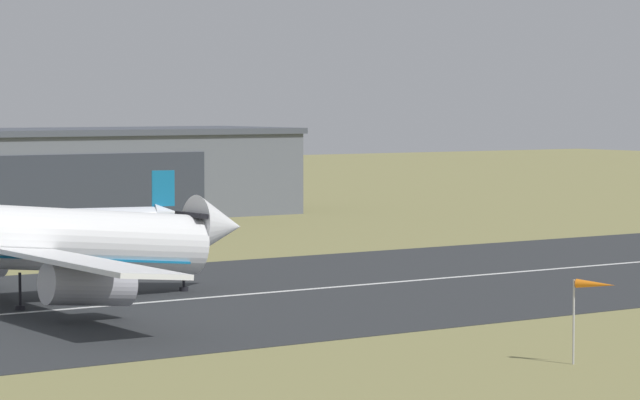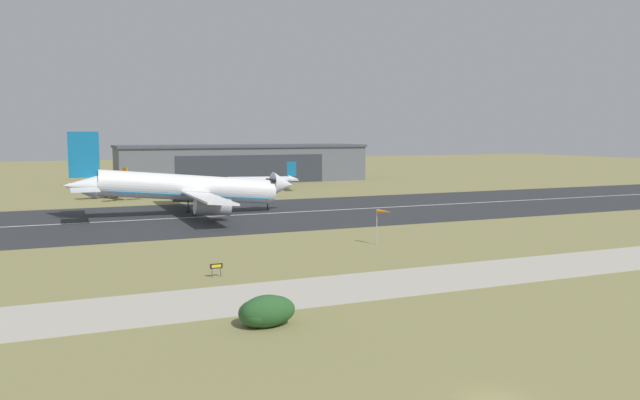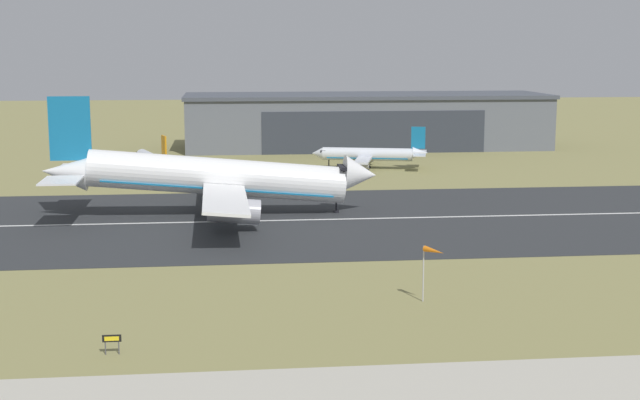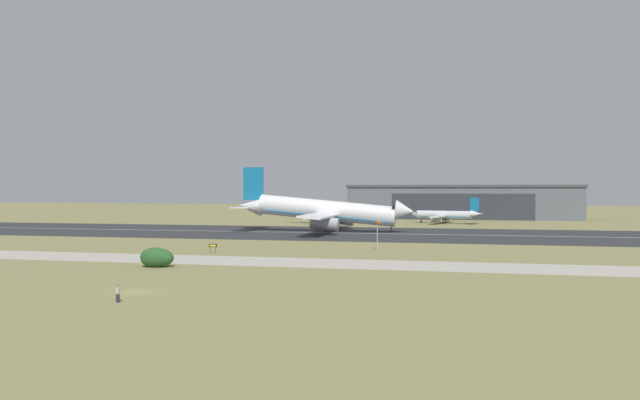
{
  "view_description": "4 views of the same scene",
  "coord_description": "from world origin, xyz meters",
  "px_view_note": "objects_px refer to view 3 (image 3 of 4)",
  "views": [
    {
      "loc": [
        -48.98,
        -17.44,
        17.17
      ],
      "look_at": [
        20.39,
        85.12,
        9.29
      ],
      "focal_mm": 85.0,
      "sensor_mm": 36.0,
      "label": 1
    },
    {
      "loc": [
        -25.61,
        -31.55,
        17.54
      ],
      "look_at": [
        16.09,
        68.39,
        5.98
      ],
      "focal_mm": 35.0,
      "sensor_mm": 36.0,
      "label": 2
    },
    {
      "loc": [
        0.99,
        -28.54,
        24.82
      ],
      "look_at": [
        12.21,
        75.19,
        6.93
      ],
      "focal_mm": 50.0,
      "sensor_mm": 36.0,
      "label": 3
    },
    {
      "loc": [
        35.96,
        -64.44,
        11.72
      ],
      "look_at": [
        5.63,
        69.8,
        9.34
      ],
      "focal_mm": 35.0,
      "sensor_mm": 36.0,
      "label": 4
    }
  ],
  "objects_px": {
    "airplane_landing": "(216,178)",
    "airplane_parked_west": "(369,155)",
    "runway_sign": "(112,340)",
    "windsock_pole": "(433,253)",
    "airplane_parked_centre": "(153,161)"
  },
  "relations": [
    {
      "from": "airplane_parked_centre",
      "to": "airplane_parked_west",
      "type": "bearing_deg",
      "value": 7.2
    },
    {
      "from": "windsock_pole",
      "to": "airplane_parked_centre",
      "type": "bearing_deg",
      "value": 110.11
    },
    {
      "from": "airplane_parked_centre",
      "to": "runway_sign",
      "type": "relative_size",
      "value": 14.26
    },
    {
      "from": "airplane_landing",
      "to": "windsock_pole",
      "type": "bearing_deg",
      "value": -66.57
    },
    {
      "from": "windsock_pole",
      "to": "runway_sign",
      "type": "height_order",
      "value": "windsock_pole"
    },
    {
      "from": "airplane_parked_centre",
      "to": "windsock_pole",
      "type": "bearing_deg",
      "value": -69.89
    },
    {
      "from": "airplane_landing",
      "to": "runway_sign",
      "type": "bearing_deg",
      "value": -97.6
    },
    {
      "from": "airplane_parked_west",
      "to": "windsock_pole",
      "type": "height_order",
      "value": "airplane_parked_west"
    },
    {
      "from": "runway_sign",
      "to": "airplane_landing",
      "type": "bearing_deg",
      "value": 82.4
    },
    {
      "from": "airplane_parked_west",
      "to": "runway_sign",
      "type": "relative_size",
      "value": 14.74
    },
    {
      "from": "airplane_landing",
      "to": "windsock_pole",
      "type": "relative_size",
      "value": 9.22
    },
    {
      "from": "airplane_landing",
      "to": "airplane_parked_west",
      "type": "xyz_separation_m",
      "value": [
        31.15,
        49.18,
        -2.78
      ]
    },
    {
      "from": "runway_sign",
      "to": "airplane_parked_west",
      "type": "bearing_deg",
      "value": 70.34
    },
    {
      "from": "airplane_parked_centre",
      "to": "windsock_pole",
      "type": "xyz_separation_m",
      "value": [
        33.99,
        -92.86,
        2.17
      ]
    },
    {
      "from": "airplane_parked_west",
      "to": "windsock_pole",
      "type": "bearing_deg",
      "value": -95.7
    }
  ]
}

